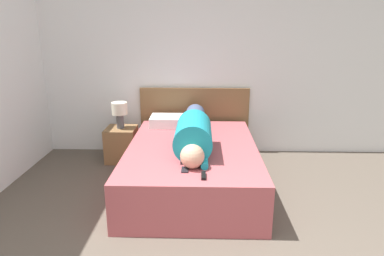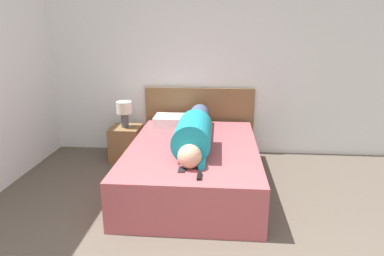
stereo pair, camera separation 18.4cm
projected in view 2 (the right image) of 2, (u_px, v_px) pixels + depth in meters
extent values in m
cube|color=white|center=(213.00, 62.00, 4.73)|extent=(5.82, 0.06, 2.60)
cube|color=#A84C51|center=(193.00, 166.00, 3.89)|extent=(1.42, 2.06, 0.49)
cube|color=brown|center=(199.00, 121.00, 4.91)|extent=(1.54, 0.04, 0.94)
cube|color=brown|center=(126.00, 143.00, 4.71)|extent=(0.40, 0.40, 0.46)
cylinder|color=#4C4C51|center=(125.00, 120.00, 4.61)|extent=(0.10, 0.10, 0.19)
cylinder|color=beige|center=(124.00, 107.00, 4.56)|extent=(0.21, 0.21, 0.16)
sphere|color=tan|center=(190.00, 156.00, 3.18)|extent=(0.23, 0.23, 0.23)
cylinder|color=teal|center=(193.00, 135.00, 3.56)|extent=(0.38, 0.70, 0.38)
cylinder|color=#47567A|center=(198.00, 121.00, 4.31)|extent=(0.26, 0.83, 0.26)
cylinder|color=teal|center=(202.00, 163.00, 3.24)|extent=(0.07, 0.22, 0.07)
cube|color=white|center=(177.00, 121.00, 4.58)|extent=(0.59, 0.37, 0.13)
cube|color=black|center=(199.00, 176.00, 3.01)|extent=(0.04, 0.15, 0.02)
cube|color=black|center=(182.00, 170.00, 3.16)|extent=(0.06, 0.13, 0.01)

